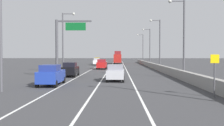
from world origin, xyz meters
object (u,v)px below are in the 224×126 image
at_px(lamp_post_right_third, 159,41).
at_px(lamp_post_right_fifth, 142,47).
at_px(speed_advisory_sign, 215,72).
at_px(box_truck, 118,58).
at_px(car_yellow_4, 97,61).
at_px(car_blue_2, 51,75).
at_px(lamp_post_left_near, 4,21).
at_px(car_silver_5, 116,73).
at_px(car_white_0, 97,62).
at_px(overhead_sign_gantry, 62,41).
at_px(car_red_1, 102,64).
at_px(car_black_3, 71,69).
at_px(lamp_post_right_second, 182,33).
at_px(lamp_post_left_mid, 64,38).
at_px(lamp_post_right_fourth, 149,45).

distance_m(lamp_post_right_third, lamp_post_right_fifth, 36.68).
xyz_separation_m(speed_advisory_sign, box_truck, (-7.04, 67.22, 0.16)).
distance_m(lamp_post_right_fifth, car_yellow_4, 16.90).
bearing_deg(car_blue_2, lamp_post_left_near, -120.57).
bearing_deg(car_silver_5, lamp_post_right_third, 69.45).
bearing_deg(car_white_0, lamp_post_right_third, -58.51).
height_order(overhead_sign_gantry, lamp_post_right_fifth, lamp_post_right_fifth).
relative_size(lamp_post_left_near, car_red_1, 2.08).
height_order(overhead_sign_gantry, box_truck, overhead_sign_gantry).
distance_m(lamp_post_left_near, car_black_3, 15.73).
xyz_separation_m(speed_advisory_sign, lamp_post_right_third, (1.11, 33.02, 3.93)).
height_order(lamp_post_right_fifth, car_black_3, lamp_post_right_fifth).
relative_size(car_yellow_4, box_truck, 0.49).
xyz_separation_m(lamp_post_right_second, car_black_3, (-14.53, 2.45, -4.71)).
distance_m(lamp_post_left_near, box_truck, 65.59).
distance_m(lamp_post_left_mid, car_silver_5, 16.31).
bearing_deg(car_black_3, lamp_post_left_mid, 107.84).
xyz_separation_m(lamp_post_right_fifth, car_blue_2, (-14.46, -62.91, -4.68)).
bearing_deg(overhead_sign_gantry, lamp_post_left_near, -98.55).
xyz_separation_m(lamp_post_left_mid, car_white_0, (2.69, 31.56, -4.69)).
xyz_separation_m(car_red_1, car_blue_2, (-3.06, -28.83, -0.01)).
bearing_deg(lamp_post_left_mid, car_white_0, 85.12).
xyz_separation_m(lamp_post_right_second, lamp_post_left_near, (-17.12, -12.34, 0.00)).
bearing_deg(overhead_sign_gantry, car_red_1, 79.60).
distance_m(overhead_sign_gantry, car_silver_5, 8.78).
height_order(lamp_post_right_second, box_truck, lamp_post_right_second).
xyz_separation_m(lamp_post_left_mid, car_silver_5, (8.58, -13.04, -4.75)).
height_order(car_silver_5, box_truck, box_truck).
height_order(overhead_sign_gantry, lamp_post_right_fourth, lamp_post_right_fourth).
distance_m(speed_advisory_sign, lamp_post_left_mid, 29.19).
height_order(car_white_0, car_red_1, car_red_1).
relative_size(car_blue_2, car_silver_5, 1.02).
height_order(lamp_post_left_mid, car_white_0, lamp_post_left_mid).
height_order(lamp_post_right_fifth, car_silver_5, lamp_post_right_fifth).
xyz_separation_m(lamp_post_right_second, lamp_post_right_third, (-0.14, 18.34, 0.00)).
xyz_separation_m(lamp_post_right_fourth, lamp_post_left_mid, (-16.96, -27.01, 0.00)).
distance_m(car_yellow_4, car_silver_5, 51.60).
bearing_deg(car_blue_2, lamp_post_left_mid, 97.64).
bearing_deg(car_red_1, lamp_post_left_near, -99.69).
distance_m(speed_advisory_sign, lamp_post_right_second, 15.25).
bearing_deg(car_white_0, car_blue_2, -90.39).
bearing_deg(car_white_0, car_red_1, -82.36).
bearing_deg(car_silver_5, lamp_post_left_mid, 123.34).
xyz_separation_m(speed_advisory_sign, lamp_post_right_fourth, (1.35, 51.36, 3.93)).
distance_m(lamp_post_right_third, car_yellow_4, 33.19).
height_order(lamp_post_right_fourth, box_truck, lamp_post_right_fourth).
distance_m(speed_advisory_sign, lamp_post_right_fifth, 69.82).
bearing_deg(car_blue_2, lamp_post_right_fifth, 77.06).
distance_m(overhead_sign_gantry, car_red_1, 21.12).
height_order(lamp_post_left_mid, car_yellow_4, lamp_post_left_mid).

